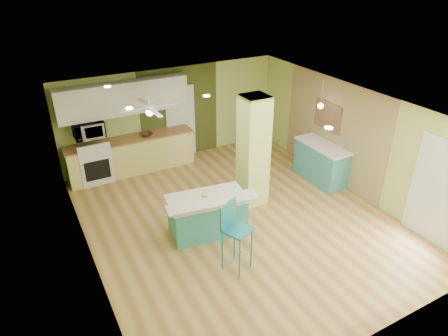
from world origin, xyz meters
The scene contains 23 objects.
floor centered at (0.00, 0.00, -0.01)m, with size 6.00×7.00×0.01m, color olive.
ceiling centered at (0.00, 0.00, 2.50)m, with size 6.00×7.00×0.01m, color white.
wall_back centered at (0.00, 3.50, 1.25)m, with size 6.00×0.01×2.50m, color #B9C96B.
wall_front centered at (0.00, -3.50, 1.25)m, with size 6.00×0.01×2.50m, color #B9C96B.
wall_left centered at (-3.00, 0.00, 1.25)m, with size 0.01×7.00×2.50m, color #B9C96B.
wall_right centered at (3.00, 0.00, 1.25)m, with size 0.01×7.00×2.50m, color #B9C96B.
wood_panel centered at (2.99, 0.60, 1.25)m, with size 0.02×3.40×2.50m, color #8E7651.
olive_accent centered at (0.20, 3.49, 1.25)m, with size 2.20×0.02×2.50m, color #414A1D.
interior_door centered at (0.20, 3.46, 1.00)m, with size 0.82×0.05×2.00m, color white.
french_door centered at (2.97, -2.30, 1.05)m, with size 0.04×1.08×2.10m, color silver.
column centered at (0.65, 0.50, 1.25)m, with size 0.55×0.55×2.50m, color #C4D663.
kitchen_run centered at (-1.30, 3.20, 0.47)m, with size 3.25×0.63×0.94m.
stove centered at (-2.25, 3.19, 0.46)m, with size 0.76×0.66×1.08m.
upper_cabinets centered at (-1.30, 3.32, 1.95)m, with size 3.20×0.34×0.80m, color white.
microwave centered at (-2.25, 3.20, 1.35)m, with size 0.70×0.48×0.39m, color white.
ceiling_fan centered at (-1.10, 2.00, 2.08)m, with size 1.41×1.41×0.61m.
pendant_lamp centered at (2.65, 0.75, 1.88)m, with size 0.14×0.14×0.69m.
wall_decor centered at (2.96, 0.80, 1.55)m, with size 0.03×0.90×0.70m, color brown.
peninsula centered at (-0.76, -0.09, 0.43)m, with size 1.79×1.15×0.94m.
bar_stool centered at (-0.82, -1.21, 0.88)m, with size 0.58×0.58×1.32m.
side_counter centered at (2.70, 0.56, 0.48)m, with size 0.63×1.47×0.95m.
fruit_bowl centered at (-0.88, 3.14, 0.98)m, with size 0.30×0.30×0.07m, color #3D2919.
canister centered at (-0.83, -0.18, 0.90)m, with size 0.15×0.15×0.17m, color gold.
Camera 1 is at (-3.62, -6.04, 4.95)m, focal length 32.00 mm.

